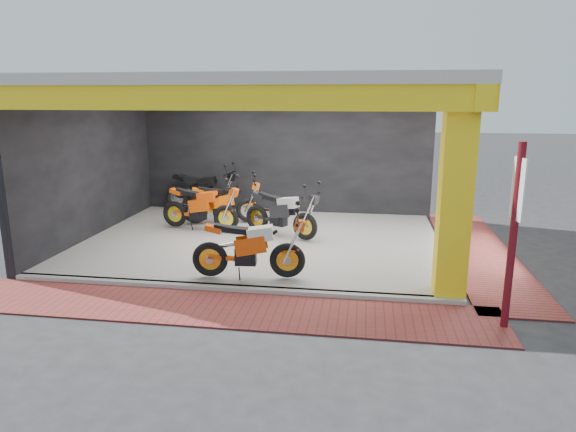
# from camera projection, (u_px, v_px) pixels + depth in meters

# --- Properties ---
(ground) EXTENTS (80.00, 80.00, 0.00)m
(ground) POSITION_uv_depth(u_px,v_px,m) (242.00, 272.00, 9.94)
(ground) COLOR #2D2D30
(ground) RESTS_ON ground
(showroom_floor) EXTENTS (8.00, 6.00, 0.10)m
(showroom_floor) POSITION_uv_depth(u_px,v_px,m) (262.00, 241.00, 11.86)
(showroom_floor) COLOR silver
(showroom_floor) RESTS_ON ground
(showroom_ceiling) EXTENTS (8.40, 6.40, 0.20)m
(showroom_ceiling) POSITION_uv_depth(u_px,v_px,m) (260.00, 83.00, 11.04)
(showroom_ceiling) COLOR beige
(showroom_ceiling) RESTS_ON corner_column
(back_wall) EXTENTS (8.20, 0.20, 3.50)m
(back_wall) POSITION_uv_depth(u_px,v_px,m) (284.00, 153.00, 14.45)
(back_wall) COLOR black
(back_wall) RESTS_ON ground
(left_wall) EXTENTS (0.20, 6.20, 3.50)m
(left_wall) POSITION_uv_depth(u_px,v_px,m) (91.00, 164.00, 12.07)
(left_wall) COLOR black
(left_wall) RESTS_ON ground
(corner_column) EXTENTS (0.50, 0.50, 3.50)m
(corner_column) POSITION_uv_depth(u_px,v_px,m) (455.00, 196.00, 8.27)
(corner_column) COLOR yellow
(corner_column) RESTS_ON ground
(header_beam_front) EXTENTS (8.40, 0.30, 0.40)m
(header_beam_front) POSITION_uv_depth(u_px,v_px,m) (223.00, 98.00, 8.22)
(header_beam_front) COLOR yellow
(header_beam_front) RESTS_ON corner_column
(header_beam_right) EXTENTS (0.30, 6.40, 0.40)m
(header_beam_right) POSITION_uv_depth(u_px,v_px,m) (452.00, 97.00, 10.52)
(header_beam_right) COLOR yellow
(header_beam_right) RESTS_ON corner_column
(floor_kerb) EXTENTS (8.00, 0.20, 0.10)m
(floor_kerb) POSITION_uv_depth(u_px,v_px,m) (228.00, 289.00, 8.95)
(floor_kerb) COLOR silver
(floor_kerb) RESTS_ON ground
(paver_front) EXTENTS (9.00, 1.40, 0.03)m
(paver_front) POSITION_uv_depth(u_px,v_px,m) (215.00, 308.00, 8.21)
(paver_front) COLOR maroon
(paver_front) RESTS_ON ground
(paver_right) EXTENTS (1.40, 7.00, 0.03)m
(paver_right) POSITION_uv_depth(u_px,v_px,m) (478.00, 252.00, 11.16)
(paver_right) COLOR maroon
(paver_right) RESTS_ON ground
(signpost) EXTENTS (0.11, 0.38, 2.73)m
(signpost) POSITION_uv_depth(u_px,v_px,m) (514.00, 230.00, 7.21)
(signpost) COLOR maroon
(signpost) RESTS_ON ground
(moto_hero) EXTENTS (2.24, 1.03, 1.32)m
(moto_hero) POSITION_uv_depth(u_px,v_px,m) (287.00, 244.00, 9.15)
(moto_hero) COLOR #E14609
(moto_hero) RESTS_ON showroom_floor
(moto_row_a) EXTENTS (2.27, 1.66, 1.31)m
(moto_row_a) POSITION_uv_depth(u_px,v_px,m) (305.00, 213.00, 11.55)
(moto_row_a) COLOR black
(moto_row_a) RESTS_ON showroom_floor
(moto_row_b) EXTENTS (2.21, 1.31, 1.27)m
(moto_row_b) POSITION_uv_depth(u_px,v_px,m) (248.00, 199.00, 13.23)
(moto_row_b) COLOR #F05F0A
(moto_row_b) RESTS_ON showroom_floor
(moto_row_c) EXTENTS (2.27, 1.16, 1.32)m
(moto_row_c) POSITION_uv_depth(u_px,v_px,m) (226.00, 205.00, 12.29)
(moto_row_c) COLOR #E34C09
(moto_row_c) RESTS_ON showroom_floor
(moto_row_d) EXTENTS (2.31, 1.05, 1.37)m
(moto_row_d) POSITION_uv_depth(u_px,v_px,m) (224.00, 189.00, 14.33)
(moto_row_d) COLOR black
(moto_row_d) RESTS_ON showroom_floor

